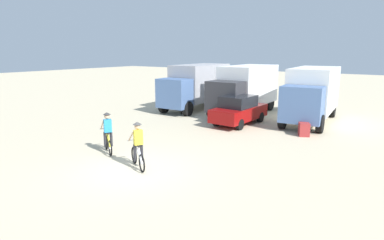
{
  "coord_description": "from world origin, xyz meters",
  "views": [
    {
      "loc": [
        8.45,
        -8.29,
        4.41
      ],
      "look_at": [
        -0.39,
        4.4,
        1.1
      ],
      "focal_mm": 30.53,
      "sensor_mm": 36.0,
      "label": 1
    }
  ],
  "objects_px": {
    "sedan_parked": "(239,110)",
    "cyclist_orange_shirt": "(108,134)",
    "box_truck_grey_hauler": "(196,84)",
    "supply_crate": "(304,129)",
    "box_truck_avon_van": "(245,87)",
    "cyclist_cowboy_hat": "(138,147)",
    "box_truck_white_box": "(312,92)"
  },
  "relations": [
    {
      "from": "box_truck_grey_hauler",
      "to": "cyclist_orange_shirt",
      "type": "height_order",
      "value": "box_truck_grey_hauler"
    },
    {
      "from": "supply_crate",
      "to": "cyclist_orange_shirt",
      "type": "bearing_deg",
      "value": -128.21
    },
    {
      "from": "box_truck_white_box",
      "to": "sedan_parked",
      "type": "xyz_separation_m",
      "value": [
        -3.36,
        -3.24,
        -0.99
      ]
    },
    {
      "from": "sedan_parked",
      "to": "supply_crate",
      "type": "xyz_separation_m",
      "value": [
        4.08,
        -0.54,
        -0.53
      ]
    },
    {
      "from": "sedan_parked",
      "to": "cyclist_cowboy_hat",
      "type": "bearing_deg",
      "value": -87.94
    },
    {
      "from": "box_truck_avon_van",
      "to": "box_truck_grey_hauler",
      "type": "bearing_deg",
      "value": -174.35
    },
    {
      "from": "box_truck_grey_hauler",
      "to": "supply_crate",
      "type": "xyz_separation_m",
      "value": [
        9.23,
        -3.54,
        -1.53
      ]
    },
    {
      "from": "box_truck_avon_van",
      "to": "cyclist_orange_shirt",
      "type": "height_order",
      "value": "box_truck_avon_van"
    },
    {
      "from": "box_truck_avon_van",
      "to": "cyclist_cowboy_hat",
      "type": "distance_m",
      "value": 12.54
    },
    {
      "from": "sedan_parked",
      "to": "cyclist_orange_shirt",
      "type": "relative_size",
      "value": 2.35
    },
    {
      "from": "box_truck_grey_hauler",
      "to": "box_truck_avon_van",
      "type": "height_order",
      "value": "same"
    },
    {
      "from": "box_truck_avon_van",
      "to": "supply_crate",
      "type": "xyz_separation_m",
      "value": [
        5.36,
        -3.93,
        -1.53
      ]
    },
    {
      "from": "cyclist_cowboy_hat",
      "to": "box_truck_avon_van",
      "type": "bearing_deg",
      "value": 97.37
    },
    {
      "from": "box_truck_grey_hauler",
      "to": "box_truck_avon_van",
      "type": "bearing_deg",
      "value": 5.65
    },
    {
      "from": "box_truck_avon_van",
      "to": "sedan_parked",
      "type": "xyz_separation_m",
      "value": [
        1.28,
        -3.38,
        -0.99
      ]
    },
    {
      "from": "box_truck_grey_hauler",
      "to": "cyclist_orange_shirt",
      "type": "xyz_separation_m",
      "value": [
        3.07,
        -11.38,
        -1.03
      ]
    },
    {
      "from": "cyclist_orange_shirt",
      "to": "cyclist_cowboy_hat",
      "type": "bearing_deg",
      "value": -14.76
    },
    {
      "from": "cyclist_cowboy_hat",
      "to": "supply_crate",
      "type": "bearing_deg",
      "value": 66.06
    },
    {
      "from": "box_truck_avon_van",
      "to": "box_truck_white_box",
      "type": "xyz_separation_m",
      "value": [
        4.64,
        -0.15,
        0.0
      ]
    },
    {
      "from": "box_truck_white_box",
      "to": "supply_crate",
      "type": "relative_size",
      "value": 9.91
    },
    {
      "from": "box_truck_avon_van",
      "to": "supply_crate",
      "type": "relative_size",
      "value": 9.68
    },
    {
      "from": "box_truck_white_box",
      "to": "cyclist_orange_shirt",
      "type": "xyz_separation_m",
      "value": [
        -5.44,
        -11.61,
        -1.03
      ]
    },
    {
      "from": "supply_crate",
      "to": "sedan_parked",
      "type": "bearing_deg",
      "value": 172.42
    },
    {
      "from": "supply_crate",
      "to": "box_truck_grey_hauler",
      "type": "bearing_deg",
      "value": 159.01
    },
    {
      "from": "cyclist_orange_shirt",
      "to": "cyclist_cowboy_hat",
      "type": "xyz_separation_m",
      "value": [
        2.41,
        -0.63,
        0.0
      ]
    },
    {
      "from": "sedan_parked",
      "to": "cyclist_orange_shirt",
      "type": "distance_m",
      "value": 8.63
    },
    {
      "from": "box_truck_grey_hauler",
      "to": "supply_crate",
      "type": "height_order",
      "value": "box_truck_grey_hauler"
    },
    {
      "from": "cyclist_orange_shirt",
      "to": "supply_crate",
      "type": "bearing_deg",
      "value": 51.79
    },
    {
      "from": "cyclist_cowboy_hat",
      "to": "supply_crate",
      "type": "distance_m",
      "value": 9.28
    },
    {
      "from": "box_truck_grey_hauler",
      "to": "sedan_parked",
      "type": "bearing_deg",
      "value": -30.21
    },
    {
      "from": "box_truck_grey_hauler",
      "to": "cyclist_cowboy_hat",
      "type": "xyz_separation_m",
      "value": [
        5.47,
        -12.01,
        -1.03
      ]
    },
    {
      "from": "box_truck_grey_hauler",
      "to": "sedan_parked",
      "type": "relative_size",
      "value": 1.6
    }
  ]
}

